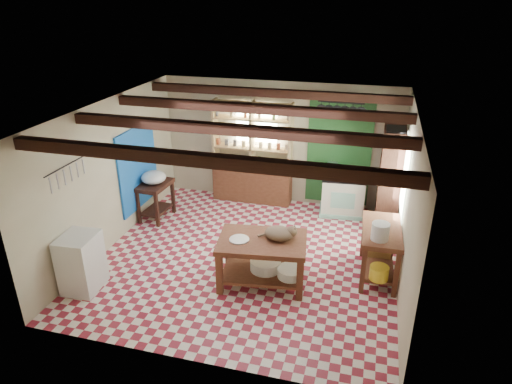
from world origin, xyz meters
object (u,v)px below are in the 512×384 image
(prep_table, at_px, (156,201))
(white_cabinet, at_px, (81,263))
(stove, at_px, (343,195))
(right_counter, at_px, (379,252))
(cat, at_px, (279,233))
(work_table, at_px, (262,261))

(prep_table, bearing_deg, white_cabinet, -86.85)
(stove, distance_m, prep_table, 3.80)
(prep_table, xyz_separation_m, right_counter, (4.38, -0.93, 0.04))
(right_counter, height_order, cat, cat)
(stove, distance_m, white_cabinet, 5.15)
(white_cabinet, bearing_deg, right_counter, 15.91)
(work_table, relative_size, stove, 1.57)
(stove, height_order, prep_table, stove)
(prep_table, bearing_deg, work_table, -27.85)
(white_cabinet, bearing_deg, work_table, 14.90)
(right_counter, bearing_deg, work_table, -161.48)
(right_counter, bearing_deg, stove, 107.71)
(prep_table, xyz_separation_m, white_cabinet, (-0.02, -2.47, 0.07))
(work_table, xyz_separation_m, stove, (1.00, 2.77, 0.04))
(prep_table, height_order, white_cabinet, white_cabinet)
(prep_table, bearing_deg, cat, -24.36)
(cat, bearing_deg, right_counter, 3.35)
(prep_table, distance_m, right_counter, 4.48)
(stove, relative_size, right_counter, 0.72)
(work_table, relative_size, cat, 3.00)
(work_table, height_order, cat, cat)
(white_cabinet, xyz_separation_m, right_counter, (4.40, 1.54, -0.03))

